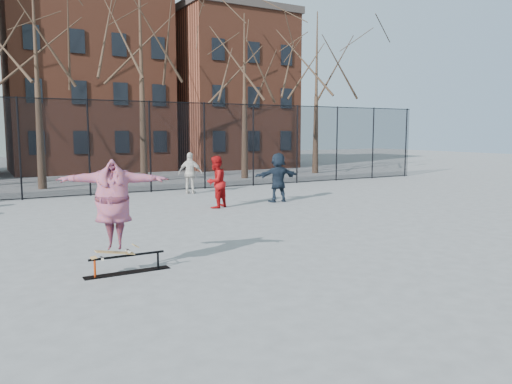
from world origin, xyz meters
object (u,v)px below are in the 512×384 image
bystander_red (216,182)px  bystander_navy (278,177)px  bystander_white (190,173)px  skateboard (115,254)px  skate_rail (127,266)px  skater (113,207)px

bystander_red → bystander_navy: size_ratio=0.97×
bystander_red → bystander_white: size_ratio=1.02×
skateboard → bystander_navy: bearing=40.5°
skate_rail → bystander_red: bearing=52.9°
bystander_red → bystander_white: bystander_red is taller
bystander_red → skate_rail: bearing=22.8°
bystander_white → bystander_navy: size_ratio=0.95×
skateboard → skater: size_ratio=0.38×
bystander_white → skater: bearing=99.7°
skater → bystander_navy: (7.85, 6.72, -0.35)m
skate_rail → bystander_white: bystander_white is taller
skateboard → bystander_white: bearing=61.0°
skateboard → bystander_navy: (7.85, 6.72, 0.54)m
skateboard → skater: bearing=-90.0°
skate_rail → skater: skater is taller
skate_rail → bystander_navy: 10.19m
bystander_navy → skater: bearing=46.2°
skate_rail → bystander_red: 8.21m
skate_rail → bystander_navy: (7.63, 6.72, 0.80)m
skater → bystander_white: skater is taller
bystander_red → bystander_navy: bearing=154.1°
bystander_white → skateboard: bearing=99.7°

